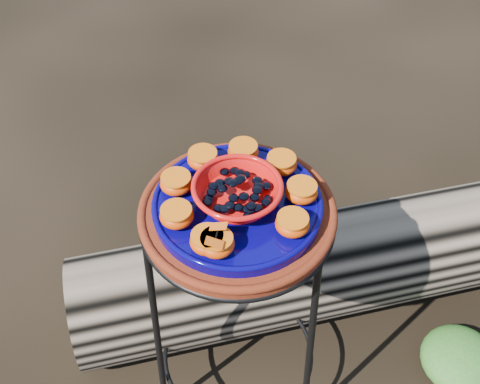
# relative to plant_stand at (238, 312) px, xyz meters

# --- Properties ---
(ground) EXTENTS (60.00, 60.00, 0.00)m
(ground) POSITION_rel_plant_stand_xyz_m (0.00, 0.00, -0.35)
(ground) COLOR black
(plant_stand) EXTENTS (0.44, 0.44, 0.70)m
(plant_stand) POSITION_rel_plant_stand_xyz_m (0.00, 0.00, 0.00)
(plant_stand) COLOR black
(plant_stand) RESTS_ON ground
(terracotta_saucer) EXTENTS (0.40, 0.40, 0.03)m
(terracotta_saucer) POSITION_rel_plant_stand_xyz_m (0.00, 0.00, 0.37)
(terracotta_saucer) COLOR #41160A
(terracotta_saucer) RESTS_ON plant_stand
(cobalt_plate) EXTENTS (0.34, 0.34, 0.02)m
(cobalt_plate) POSITION_rel_plant_stand_xyz_m (0.00, 0.00, 0.39)
(cobalt_plate) COLOR #08033C
(cobalt_plate) RESTS_ON terracotta_saucer
(red_bowl) EXTENTS (0.17, 0.17, 0.05)m
(red_bowl) POSITION_rel_plant_stand_xyz_m (0.00, 0.00, 0.43)
(red_bowl) COLOR red
(red_bowl) RESTS_ON cobalt_plate
(glass_gems) EXTENTS (0.13, 0.13, 0.02)m
(glass_gems) POSITION_rel_plant_stand_xyz_m (0.00, 0.00, 0.46)
(glass_gems) COLOR black
(glass_gems) RESTS_ON red_bowl
(orange_half_0) EXTENTS (0.07, 0.07, 0.04)m
(orange_half_0) POSITION_rel_plant_stand_xyz_m (-0.02, -0.13, 0.42)
(orange_half_0) COLOR #B91900
(orange_half_0) RESTS_ON cobalt_plate
(orange_half_1) EXTENTS (0.07, 0.07, 0.04)m
(orange_half_1) POSITION_rel_plant_stand_xyz_m (0.11, -0.06, 0.42)
(orange_half_1) COLOR #B91900
(orange_half_1) RESTS_ON cobalt_plate
(orange_half_2) EXTENTS (0.07, 0.07, 0.04)m
(orange_half_2) POSITION_rel_plant_stand_xyz_m (0.12, 0.02, 0.42)
(orange_half_2) COLOR #B91900
(orange_half_2) RESTS_ON cobalt_plate
(orange_half_3) EXTENTS (0.07, 0.07, 0.04)m
(orange_half_3) POSITION_rel_plant_stand_xyz_m (0.08, 0.10, 0.42)
(orange_half_3) COLOR #B91900
(orange_half_3) RESTS_ON cobalt_plate
(orange_half_4) EXTENTS (0.07, 0.07, 0.04)m
(orange_half_4) POSITION_rel_plant_stand_xyz_m (-0.00, 0.13, 0.42)
(orange_half_4) COLOR #B91900
(orange_half_4) RESTS_ON cobalt_plate
(orange_half_5) EXTENTS (0.07, 0.07, 0.04)m
(orange_half_5) POSITION_rel_plant_stand_xyz_m (-0.08, 0.10, 0.42)
(orange_half_5) COLOR #B91900
(orange_half_5) RESTS_ON cobalt_plate
(orange_half_6) EXTENTS (0.07, 0.07, 0.04)m
(orange_half_6) POSITION_rel_plant_stand_xyz_m (-0.13, 0.02, 0.42)
(orange_half_6) COLOR #B91900
(orange_half_6) RESTS_ON cobalt_plate
(orange_half_7) EXTENTS (0.07, 0.07, 0.04)m
(orange_half_7) POSITION_rel_plant_stand_xyz_m (-0.11, -0.07, 0.42)
(orange_half_7) COLOR #B91900
(orange_half_7) RESTS_ON cobalt_plate
(orange_half_8) EXTENTS (0.07, 0.07, 0.04)m
(orange_half_8) POSITION_rel_plant_stand_xyz_m (-0.04, -0.12, 0.42)
(orange_half_8) COLOR #B91900
(orange_half_8) RESTS_ON cobalt_plate
(butterfly) EXTENTS (0.07, 0.05, 0.01)m
(butterfly) POSITION_rel_plant_stand_xyz_m (-0.02, -0.13, 0.45)
(butterfly) COLOR #CD4E0D
(butterfly) RESTS_ON orange_half_0
(driftwood_log) EXTENTS (1.78, 1.03, 0.32)m
(driftwood_log) POSITION_rel_plant_stand_xyz_m (0.34, 0.36, -0.19)
(driftwood_log) COLOR black
(driftwood_log) RESTS_ON ground
(foliage_left) EXTENTS (0.23, 0.23, 0.11)m
(foliage_left) POSITION_rel_plant_stand_xyz_m (-0.39, 0.24, -0.29)
(foliage_left) COLOR #2C581F
(foliage_left) RESTS_ON ground
(foliage_right) EXTENTS (0.22, 0.22, 0.11)m
(foliage_right) POSITION_rel_plant_stand_xyz_m (0.63, 0.10, -0.29)
(foliage_right) COLOR #2C581F
(foliage_right) RESTS_ON ground
(foliage_back) EXTENTS (0.30, 0.30, 0.15)m
(foliage_back) POSITION_rel_plant_stand_xyz_m (-0.11, 0.55, -0.27)
(foliage_back) COLOR #2C581F
(foliage_back) RESTS_ON ground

